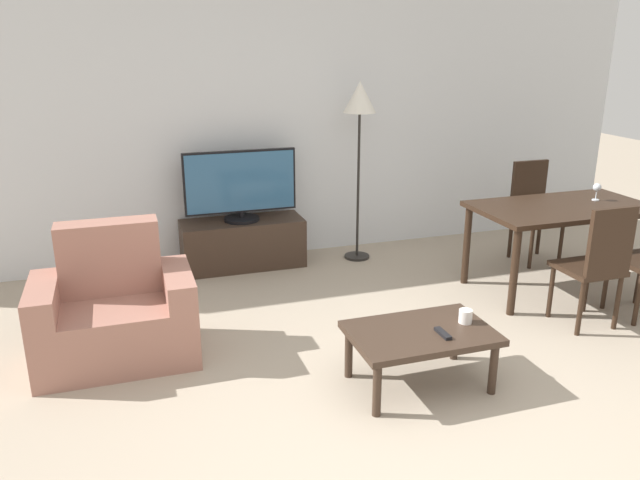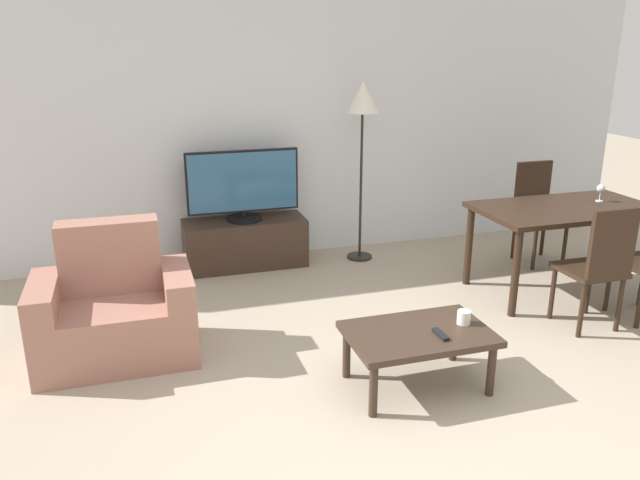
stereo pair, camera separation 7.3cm
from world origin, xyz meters
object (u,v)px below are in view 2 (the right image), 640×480
Objects in this scene: tv at (243,185)px; cup_white_near at (464,317)px; dining_chair_near at (599,263)px; dining_chair_far at (537,207)px; tv_stand at (245,243)px; wine_glass_left at (601,190)px; coffee_table at (418,338)px; remote_primary at (440,334)px; armchair at (115,313)px; floor_lamp at (362,109)px; dining_table at (566,216)px.

tv reaches higher than cup_white_near.
dining_chair_near is 1.00× the size of dining_chair_far.
tv_stand is 3.12m from wine_glass_left.
dining_chair_near is 11.06× the size of cup_white_near.
coffee_table is 5.71× the size of remote_primary.
wine_glass_left is (3.91, 0.17, 0.52)m from armchair.
tv_stand is 2.56m from cup_white_near.
dining_chair_near is at bearing -109.59° from dining_chair_far.
wine_glass_left is at bearing -34.99° from floor_lamp.
armchair is 1.08× the size of dining_chair_far.
armchair is 1.00× the size of tv.
floor_lamp is 11.42× the size of wine_glass_left.
cup_white_near is at bearing -69.15° from tv_stand.
armchair is at bearing -178.25° from dining_table.
coffee_table is at bearing -167.84° from dining_chair_near.
remote_primary is at bearing -146.24° from dining_table.
dining_chair_near is 1.53m from remote_primary.
cup_white_near is (0.91, -2.38, -0.36)m from tv.
floor_lamp is at bearing 80.62° from remote_primary.
dining_table is 1.97m from floor_lamp.
remote_primary is at bearing -74.35° from tv.
dining_chair_near and dining_chair_far have the same top height.
tv_stand is 1.19× the size of dining_chair_near.
armchair is at bearing -177.53° from wine_glass_left.
dining_chair_far is (3.80, 0.82, 0.21)m from armchair.
dining_chair_far is at bearing 44.96° from cup_white_near.
coffee_table is 0.92× the size of dining_chair_far.
armchair is 11.93× the size of cup_white_near.
dining_chair_far is (2.06, 1.76, 0.19)m from coffee_table.
floor_lamp is 2.63m from remote_primary.
wine_glass_left is at bearing -24.87° from tv.
remote_primary is at bearing -29.45° from armchair.
remote_primary is (-1.46, -0.43, -0.14)m from dining_chair_near.
tv is 3.06m from wine_glass_left.
armchair is 2.83m from floor_lamp.
tv is at bearing 166.63° from dining_chair_far.
armchair is 0.61× the size of floor_lamp.
dining_chair_far is 6.40× the size of wine_glass_left.
armchair is 3.89m from dining_chair_far.
wine_glass_left is (2.08, 1.20, 0.45)m from remote_primary.
tv reaches higher than dining_table.
coffee_table is at bearing -102.03° from floor_lamp.
tv is (-0.00, -0.00, 0.55)m from tv_stand.
tv is (1.14, 1.46, 0.46)m from armchair.
armchair is 1.90m from tv.
tv is 1.08× the size of dining_chair_near.
wine_glass_left reaches higher than remote_primary.
dining_chair_far is at bearing -18.48° from floor_lamp.
coffee_table is 5.87× the size of wine_glass_left.
armchair is at bearing -167.79° from dining_chair_far.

